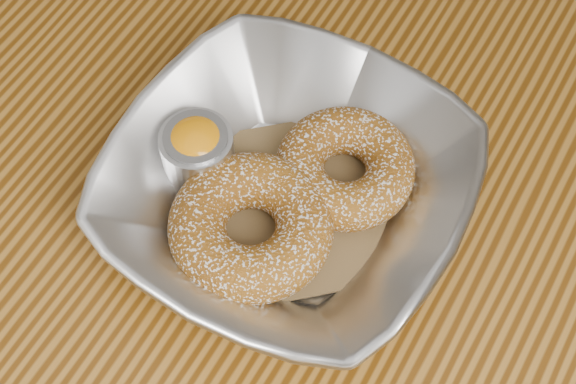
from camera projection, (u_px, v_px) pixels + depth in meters
The scene contains 6 objects.
table at pixel (292, 263), 0.74m from camera, with size 1.20×0.80×0.75m.
serving_bowl at pixel (288, 192), 0.62m from camera, with size 0.25×0.25×0.06m, color silver.
parchment at pixel (288, 207), 0.64m from camera, with size 0.14×0.14×0.00m, color brown.
donut_back at pixel (345, 168), 0.63m from camera, with size 0.10×0.10×0.04m, color brown.
donut_front at pixel (251, 226), 0.61m from camera, with size 0.11×0.11×0.04m, color brown.
ramekin at pixel (198, 152), 0.63m from camera, with size 0.05×0.05×0.05m.
Camera 1 is at (0.16, -0.28, 1.31)m, focal length 55.00 mm.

